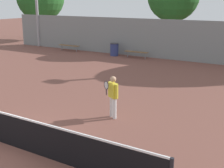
{
  "coord_description": "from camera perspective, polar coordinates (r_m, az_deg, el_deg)",
  "views": [
    {
      "loc": [
        7.16,
        -5.68,
        4.22
      ],
      "look_at": [
        0.78,
        4.74,
        0.89
      ],
      "focal_mm": 50.0,
      "sensor_mm": 36.0,
      "label": 1
    }
  ],
  "objects": [
    {
      "name": "tennis_net",
      "position": [
        9.87,
        -18.75,
        -7.71
      ],
      "size": [
        10.42,
        0.09,
        1.01
      ],
      "color": "black",
      "rests_on": "ground_plane"
    },
    {
      "name": "bench_courtside_near",
      "position": [
        23.27,
        4.46,
        5.82
      ],
      "size": [
        1.84,
        0.4,
        0.48
      ],
      "color": "brown",
      "rests_on": "ground_plane"
    },
    {
      "name": "bench_courtside_far",
      "position": [
        26.75,
        -7.88,
        6.95
      ],
      "size": [
        1.96,
        0.4,
        0.48
      ],
      "color": "brown",
      "rests_on": "ground_plane"
    },
    {
      "name": "ground_plane",
      "position": [
        10.07,
        -18.5,
        -10.4
      ],
      "size": [
        100.0,
        100.0,
        0.0
      ],
      "primitive_type": "plane",
      "color": "brown"
    },
    {
      "name": "tennis_player",
      "position": [
        11.29,
        0.16,
        -1.91
      ],
      "size": [
        0.55,
        0.51,
        1.57
      ],
      "rotation": [
        0.0,
        0.0,
        -0.51
      ],
      "color": "silver",
      "rests_on": "ground_plane"
    },
    {
      "name": "back_fence",
      "position": [
        22.6,
        12.87,
        7.75
      ],
      "size": [
        31.72,
        0.06,
        2.85
      ],
      "color": "gray",
      "rests_on": "ground_plane"
    },
    {
      "name": "trash_bin",
      "position": [
        24.19,
        0.43,
        6.34
      ],
      "size": [
        0.67,
        0.67,
        0.96
      ],
      "color": "navy",
      "rests_on": "ground_plane"
    }
  ]
}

